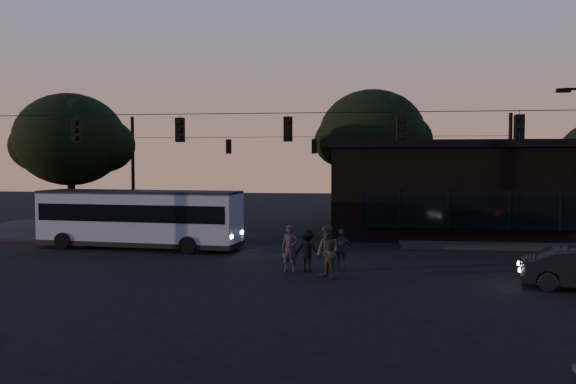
# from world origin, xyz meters

# --- Properties ---
(ground) EXTENTS (120.00, 120.00, 0.00)m
(ground) POSITION_xyz_m (0.00, 0.00, 0.00)
(ground) COLOR black
(ground) RESTS_ON ground
(sidewalk_far_right) EXTENTS (14.00, 10.00, 0.15)m
(sidewalk_far_right) POSITION_xyz_m (12.00, 14.00, 0.07)
(sidewalk_far_right) COLOR black
(sidewalk_far_right) RESTS_ON ground
(sidewalk_far_left) EXTENTS (14.00, 10.00, 0.15)m
(sidewalk_far_left) POSITION_xyz_m (-14.00, 14.00, 0.07)
(sidewalk_far_left) COLOR black
(sidewalk_far_left) RESTS_ON ground
(building) EXTENTS (15.40, 10.41, 5.40)m
(building) POSITION_xyz_m (9.00, 15.97, 2.71)
(building) COLOR black
(building) RESTS_ON ground
(tree_behind) EXTENTS (7.60, 7.60, 9.43)m
(tree_behind) POSITION_xyz_m (4.00, 22.00, 6.19)
(tree_behind) COLOR black
(tree_behind) RESTS_ON ground
(tree_left) EXTENTS (6.40, 6.40, 8.30)m
(tree_left) POSITION_xyz_m (-14.00, 13.00, 5.57)
(tree_left) COLOR black
(tree_left) RESTS_ON ground
(signal_rig_near) EXTENTS (26.24, 0.30, 7.50)m
(signal_rig_near) POSITION_xyz_m (0.00, 4.00, 4.45)
(signal_rig_near) COLOR black
(signal_rig_near) RESTS_ON ground
(signal_rig_far) EXTENTS (26.24, 0.30, 7.50)m
(signal_rig_far) POSITION_xyz_m (0.00, 20.00, 4.20)
(signal_rig_far) COLOR black
(signal_rig_far) RESTS_ON ground
(bus) EXTENTS (10.25, 3.38, 2.83)m
(bus) POSITION_xyz_m (-7.75, 7.73, 1.59)
(bus) COLOR #868DAB
(bus) RESTS_ON ground
(pedestrian_a) EXTENTS (0.71, 0.52, 1.80)m
(pedestrian_a) POSITION_xyz_m (0.23, 2.61, 0.90)
(pedestrian_a) COLOR #28222B
(pedestrian_a) RESTS_ON ground
(pedestrian_b) EXTENTS (1.17, 1.19, 1.93)m
(pedestrian_b) POSITION_xyz_m (1.73, 1.50, 0.97)
(pedestrian_b) COLOR #2F2D2B
(pedestrian_b) RESTS_ON ground
(pedestrian_c) EXTENTS (0.99, 0.49, 1.63)m
(pedestrian_c) POSITION_xyz_m (2.21, 2.98, 0.81)
(pedestrian_c) COLOR #232128
(pedestrian_c) RESTS_ON ground
(pedestrian_d) EXTENTS (1.15, 0.78, 1.64)m
(pedestrian_d) POSITION_xyz_m (0.91, 2.67, 0.82)
(pedestrian_d) COLOR black
(pedestrian_d) RESTS_ON ground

